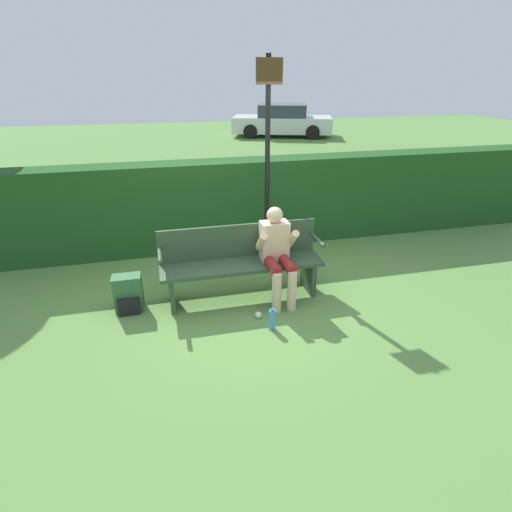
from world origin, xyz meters
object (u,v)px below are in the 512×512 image
park_bench (241,261)px  backpack (128,294)px  parked_car (282,121)px  person_seated (277,251)px  water_bottle (272,319)px  signpost (268,151)px

park_bench → backpack: (-1.38, -0.03, -0.27)m
backpack → parked_car: bearing=65.9°
person_seated → park_bench: bearing=160.2°
water_bottle → signpost: size_ratio=0.09×
park_bench → signpost: (0.61, 1.04, 1.13)m
water_bottle → signpost: signpost is taller
backpack → water_bottle: backpack is taller
backpack → water_bottle: 1.75m
person_seated → parked_car: (4.19, 13.51, -0.00)m
person_seated → water_bottle: bearing=-109.8°
signpost → parked_car: signpost is taller
water_bottle → parked_car: size_ratio=0.06×
person_seated → water_bottle: size_ratio=4.44×
park_bench → water_bottle: bearing=-78.1°
signpost → parked_car: size_ratio=0.61×
park_bench → parked_car: bearing=71.0°
water_bottle → signpost: (0.43, 1.87, 1.49)m
person_seated → signpost: size_ratio=0.41×
park_bench → backpack: 1.41m
person_seated → backpack: person_seated is taller
person_seated → parked_car: bearing=72.8°
person_seated → parked_car: 14.14m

